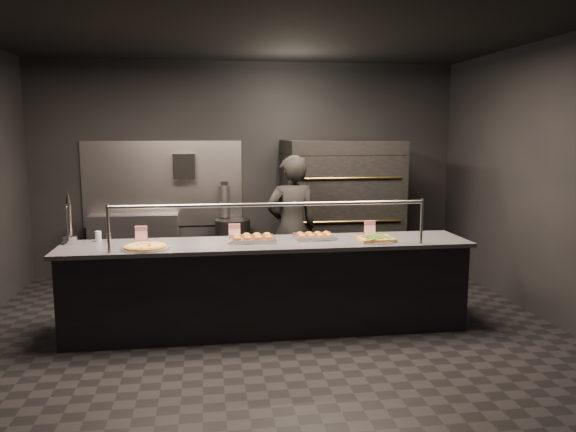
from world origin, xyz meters
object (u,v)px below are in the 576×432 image
(worker, at_px, (291,228))
(service_counter, at_px, (268,286))
(slider_tray_b, at_px, (314,236))
(round_pizza, at_px, (146,247))
(fire_extinguisher, at_px, (225,201))
(trash_bin, at_px, (233,248))
(prep_shelf, at_px, (135,246))
(pizza_oven, at_px, (339,210))
(slider_tray_a, at_px, (252,238))
(beer_tap, at_px, (70,229))
(towel_dispenser, at_px, (184,166))
(square_pizza, at_px, (375,239))

(worker, bearing_deg, service_counter, 58.88)
(slider_tray_b, bearing_deg, round_pizza, -171.34)
(fire_extinguisher, xyz_separation_m, trash_bin, (0.10, -0.18, -0.65))
(round_pizza, height_order, trash_bin, round_pizza)
(service_counter, relative_size, prep_shelf, 3.42)
(service_counter, height_order, round_pizza, service_counter)
(pizza_oven, xyz_separation_m, slider_tray_b, (-0.70, -1.79, -0.02))
(fire_extinguisher, distance_m, round_pizza, 2.69)
(pizza_oven, height_order, slider_tray_a, pizza_oven)
(worker, bearing_deg, prep_shelf, -42.77)
(slider_tray_a, bearing_deg, beer_tap, 176.30)
(pizza_oven, bearing_deg, prep_shelf, 171.46)
(beer_tap, relative_size, round_pizza, 1.17)
(service_counter, relative_size, beer_tap, 7.54)
(towel_dispenser, distance_m, round_pizza, 2.63)
(service_counter, distance_m, fire_extinguisher, 2.50)
(slider_tray_a, height_order, slider_tray_b, slider_tray_a)
(slider_tray_a, distance_m, slider_tray_b, 0.65)
(trash_bin, xyz_separation_m, worker, (0.65, -1.19, 0.47))
(fire_extinguisher, height_order, slider_tray_a, fire_extinguisher)
(trash_bin, bearing_deg, square_pizza, -59.83)
(pizza_oven, height_order, prep_shelf, pizza_oven)
(fire_extinguisher, relative_size, trash_bin, 0.62)
(service_counter, height_order, prep_shelf, service_counter)
(round_pizza, height_order, worker, worker)
(pizza_oven, height_order, beer_tap, pizza_oven)
(prep_shelf, height_order, worker, worker)
(pizza_oven, xyz_separation_m, trash_bin, (-1.45, 0.32, -0.56))
(prep_shelf, bearing_deg, worker, -32.74)
(pizza_oven, xyz_separation_m, fire_extinguisher, (-1.55, 0.50, 0.09))
(fire_extinguisher, bearing_deg, slider_tray_b, -69.66)
(round_pizza, distance_m, slider_tray_a, 1.06)
(towel_dispenser, height_order, beer_tap, towel_dispenser)
(towel_dispenser, xyz_separation_m, beer_tap, (-1.05, -2.21, -0.47))
(prep_shelf, xyz_separation_m, beer_tap, (-0.35, -2.14, 0.63))
(service_counter, relative_size, fire_extinguisher, 8.12)
(service_counter, relative_size, slider_tray_a, 8.08)
(service_counter, height_order, fire_extinguisher, service_counter)
(worker, bearing_deg, square_pizza, 111.67)
(square_pizza, distance_m, trash_bin, 2.73)
(towel_dispenser, distance_m, beer_tap, 2.49)
(square_pizza, bearing_deg, slider_tray_a, 172.68)
(service_counter, relative_size, trash_bin, 5.04)
(trash_bin, bearing_deg, towel_dispenser, 165.36)
(slider_tray_a, bearing_deg, towel_dispenser, 107.87)
(service_counter, height_order, beer_tap, beer_tap)
(beer_tap, xyz_separation_m, slider_tray_a, (1.80, -0.12, -0.13))
(towel_dispenser, bearing_deg, square_pizza, -51.21)
(slider_tray_a, height_order, square_pizza, slider_tray_a)
(pizza_oven, relative_size, slider_tray_b, 4.33)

